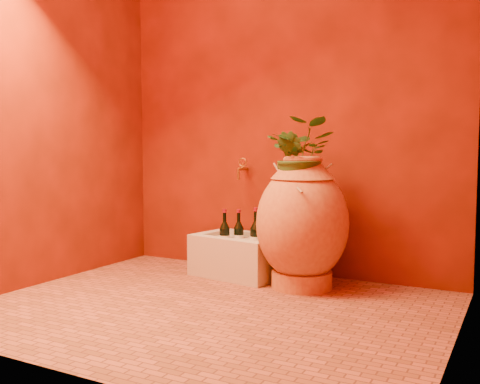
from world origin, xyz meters
The scene contains 12 objects.
floor centered at (0.00, 0.00, 0.00)m, with size 2.50×2.50×0.00m, color #9B4C32.
wall_back centered at (0.00, 1.00, 1.25)m, with size 2.50×0.02×2.50m, color #501504.
wall_left centered at (-1.25, 0.00, 1.25)m, with size 0.02×2.00×2.50m, color #501504.
wall_right centered at (1.25, 0.00, 1.25)m, with size 0.02×2.00×2.50m, color #501504.
amphora centered at (0.28, 0.65, 0.41)m, with size 0.66×0.66×0.83m.
stone_basin centered at (-0.22, 0.75, 0.13)m, with size 0.66×0.50×0.28m.
wine_bottle_a centered at (-0.09, 0.73, 0.27)m, with size 0.08×0.08×0.33m.
wine_bottle_b centered at (-0.25, 0.80, 0.26)m, with size 0.07×0.07×0.30m.
wine_bottle_c centered at (-0.32, 0.72, 0.26)m, with size 0.07×0.07×0.30m.
wall_tap centered at (-0.29, 0.92, 0.74)m, with size 0.07×0.14×0.16m.
plant_main centered at (0.28, 0.63, 0.84)m, with size 0.41×0.36×0.46m, color #274C1B.
plant_side centered at (0.21, 0.62, 0.80)m, with size 0.20×0.16×0.36m, color #274C1B.
Camera 1 is at (1.50, -2.46, 0.87)m, focal length 40.00 mm.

